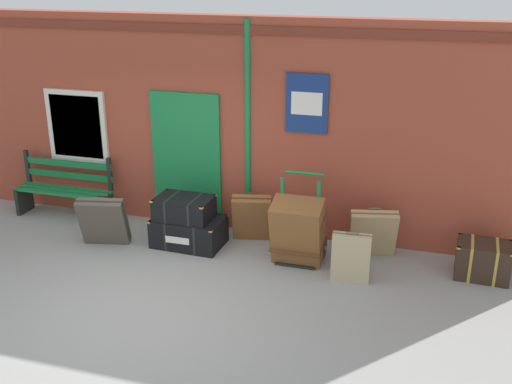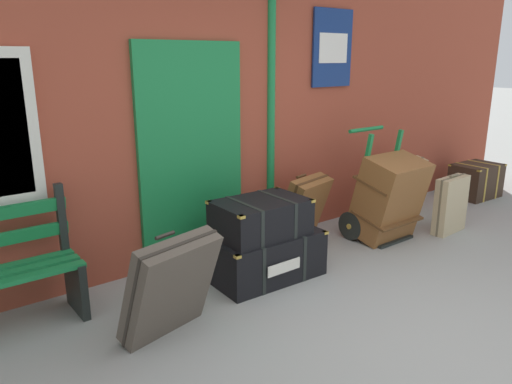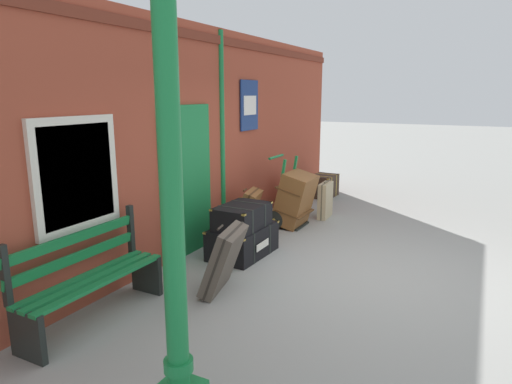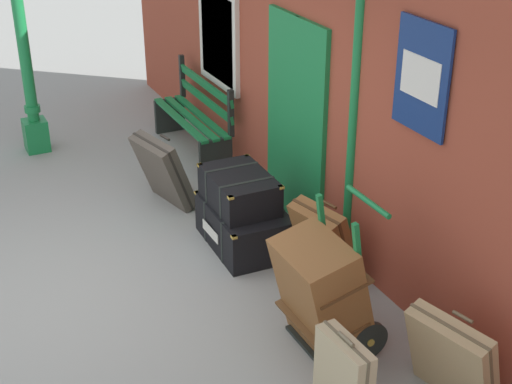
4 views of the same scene
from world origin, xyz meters
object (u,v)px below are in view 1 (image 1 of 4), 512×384
Objects in this scene: porters_trolley at (300,240)px; corner_trunk at (483,260)px; steamer_trunk_middle at (184,208)px; suitcase_cream at (373,233)px; suitcase_slate at (351,258)px; large_brown_trunk at (298,231)px; platform_bench at (65,190)px; suitcase_caramel at (104,221)px; steamer_trunk_base at (189,231)px; suitcase_oxblood at (252,217)px.

porters_trolley is 1.70× the size of corner_trunk.
steamer_trunk_middle reaches higher than corner_trunk.
suitcase_slate is at bearing -103.72° from suitcase_cream.
corner_trunk is (1.45, -0.19, -0.12)m from suitcase_cream.
steamer_trunk_middle is at bearing 176.78° from large_brown_trunk.
large_brown_trunk is at bearing -8.06° from platform_bench.
large_brown_trunk is (1.70, -0.10, -0.10)m from steamer_trunk_middle.
corner_trunk is at bearing 19.78° from suitcase_slate.
suitcase_caramel is at bearing 179.88° from suitcase_slate.
corner_trunk is (1.64, 0.59, -0.09)m from suitcase_slate.
suitcase_cream is at bearing -0.82° from platform_bench.
suitcase_oxblood is (0.85, 0.38, 0.17)m from steamer_trunk_base.
large_brown_trunk is 1.09m from suitcase_cream.
suitcase_slate is at bearing -10.12° from platform_bench.
suitcase_oxblood is (-0.80, 0.50, -0.10)m from large_brown_trunk.
suitcase_caramel is at bearing -161.43° from steamer_trunk_middle.
suitcase_oxblood is 1.09× the size of suitcase_slate.
suitcase_cream is (0.96, 0.49, -0.12)m from large_brown_trunk.
platform_bench is 2.25× the size of corner_trunk.
large_brown_trunk is 2.45m from corner_trunk.
suitcase_slate is at bearing -8.74° from steamer_trunk_middle.
suitcase_cream is at bearing 11.57° from suitcase_caramel.
steamer_trunk_base is 0.86× the size of porters_trolley.
platform_bench is at bearing 177.69° from corner_trunk.
large_brown_trunk reaches higher than steamer_trunk_base.
porters_trolley is 0.87m from suitcase_oxblood.
corner_trunk is at bearing 2.68° from steamer_trunk_base.
steamer_trunk_base is at bearing 23.38° from steamer_trunk_middle.
porters_trolley is 1.67× the size of suitcase_cream.
suitcase_oxblood is (0.90, 0.41, -0.20)m from steamer_trunk_middle.
suitcase_slate is at bearing -30.63° from porters_trolley.
suitcase_slate is 0.95× the size of suitcase_cream.
platform_bench reaches higher than steamer_trunk_middle.
suitcase_oxblood reaches higher than suitcase_cream.
large_brown_trunk is at bearing -152.76° from suitcase_cream.
large_brown_trunk reaches higher than suitcase_cream.
platform_bench is 1.67× the size of large_brown_trunk.
large_brown_trunk is 1.33× the size of suitcase_cream.
suitcase_slate reaches higher than steamer_trunk_base.
suitcase_oxblood is at bearing 176.55° from corner_trunk.
suitcase_cream is at bearing 27.24° from large_brown_trunk.
suitcase_cream is (1.76, -0.01, -0.02)m from suitcase_oxblood.
porters_trolley is 2.42m from corner_trunk.
corner_trunk is (6.40, -0.26, -0.20)m from platform_bench.
suitcase_oxblood is (2.01, 0.78, -0.01)m from suitcase_caramel.
steamer_trunk_base is at bearing -10.87° from platform_bench.
steamer_trunk_middle is at bearing -11.60° from platform_bench.
suitcase_caramel is at bearing -35.53° from platform_bench.
platform_bench is 2.32× the size of suitcase_slate.
suitcase_cream is at bearing 76.28° from suitcase_slate.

